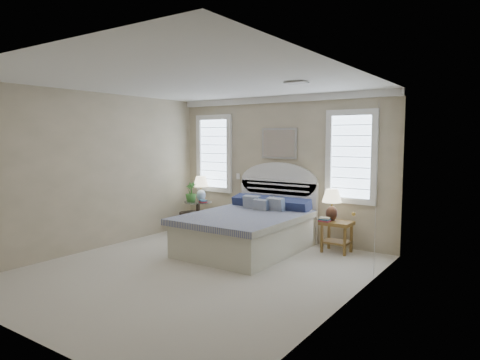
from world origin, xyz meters
name	(u,v)px	position (x,y,z in m)	size (l,w,h in m)	color
floor	(194,271)	(0.00, 0.00, 0.00)	(4.50, 5.00, 0.01)	beige
ceiling	(192,81)	(0.00, 0.00, 2.70)	(4.50, 5.00, 0.01)	white
wall_back	(280,168)	(0.00, 2.50, 1.35)	(4.50, 0.02, 2.70)	tan
wall_left	(93,171)	(-2.25, 0.00, 1.35)	(0.02, 5.00, 2.70)	tan
wall_right	(346,189)	(2.25, 0.00, 1.35)	(0.02, 5.00, 2.70)	tan
crown_molding	(279,99)	(0.00, 2.46, 2.64)	(4.50, 0.08, 0.12)	white
hvac_vent	(296,83)	(1.20, 0.80, 2.68)	(0.30, 0.20, 0.02)	#B2B2B2
switch_plate	(238,176)	(-0.95, 2.48, 1.15)	(0.08, 0.01, 0.12)	white
window_left	(215,153)	(-1.55, 2.48, 1.60)	(0.90, 0.06, 1.60)	#C9E3FF
window_right	(351,157)	(1.40, 2.48, 1.60)	(0.90, 0.06, 1.60)	#C9E3FF
painting	(279,143)	(0.00, 2.46, 1.82)	(0.74, 0.04, 0.58)	silver
closet_door	(377,191)	(2.23, 1.20, 1.20)	(0.02, 1.80, 2.40)	white
bed	(249,228)	(0.00, 1.46, 0.39)	(1.72, 2.28, 1.47)	beige
side_table_left	(198,213)	(-1.65, 2.05, 0.39)	(0.56, 0.56, 0.63)	black
nightstand_right	(337,230)	(1.30, 2.15, 0.39)	(0.50, 0.40, 0.53)	brown
floor_pot	(190,222)	(-1.79, 1.97, 0.20)	(0.45, 0.45, 0.41)	black
lamp_left	(201,186)	(-1.66, 2.16, 0.94)	(0.40, 0.40, 0.51)	silver
lamp_right	(332,201)	(1.19, 2.17, 0.86)	(0.44, 0.44, 0.54)	black
potted_plant	(191,192)	(-1.74, 1.93, 0.83)	(0.22, 0.22, 0.39)	#32742E
books_left	(203,201)	(-1.49, 2.01, 0.65)	(0.21, 0.19, 0.05)	maroon
books_right	(325,220)	(1.14, 2.00, 0.57)	(0.19, 0.14, 0.07)	maroon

